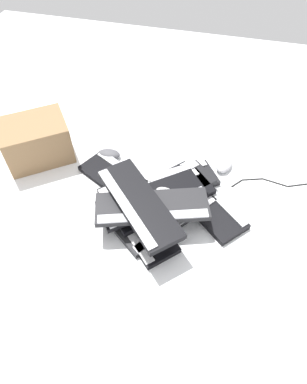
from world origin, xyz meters
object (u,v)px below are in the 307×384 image
(keyboard_9, at_px, (138,203))
(keyboard_8, at_px, (152,207))
(keyboard_0, at_px, (168,184))
(keyboard_6, at_px, (166,192))
(cardboard_box, at_px, (36,141))
(keyboard_2, at_px, (136,219))
(keyboard_4, at_px, (202,199))
(keyboard_1, at_px, (123,183))
(keyboard_5, at_px, (163,200))
(mouse_3, at_px, (194,200))
(keyboard_3, at_px, (168,216))
(mouse_0, at_px, (224,165))
(mouse_4, at_px, (167,195))
(keyboard_7, at_px, (152,199))
(mouse_2, at_px, (109,154))
(mouse_1, at_px, (140,212))

(keyboard_9, bearing_deg, keyboard_8, -74.08)
(keyboard_0, distance_m, keyboard_6, 0.07)
(keyboard_8, bearing_deg, cardboard_box, 67.96)
(keyboard_2, bearing_deg, keyboard_4, -55.99)
(keyboard_1, distance_m, keyboard_2, 0.21)
(keyboard_5, xyz_separation_m, keyboard_6, (0.05, -0.00, 0.00))
(mouse_3, xyz_separation_m, cardboard_box, (0.13, 0.77, 0.05))
(keyboard_3, bearing_deg, mouse_0, -29.08)
(keyboard_9, bearing_deg, keyboard_3, -64.28)
(mouse_4, distance_m, cardboard_box, 0.68)
(keyboard_4, bearing_deg, mouse_3, 140.54)
(keyboard_7, bearing_deg, keyboard_9, 154.37)
(mouse_0, bearing_deg, keyboard_3, -12.22)
(keyboard_0, xyz_separation_m, mouse_3, (-0.09, -0.13, 0.04))
(keyboard_3, bearing_deg, keyboard_7, 72.60)
(keyboard_2, distance_m, keyboard_9, 0.12)
(keyboard_9, relative_size, mouse_0, 3.83)
(keyboard_1, height_order, keyboard_7, keyboard_7)
(keyboard_0, distance_m, keyboard_3, 0.17)
(keyboard_8, bearing_deg, keyboard_5, -13.49)
(mouse_4, bearing_deg, keyboard_5, -158.96)
(keyboard_8, bearing_deg, keyboard_9, 105.92)
(keyboard_5, bearing_deg, keyboard_0, -0.08)
(mouse_0, distance_m, mouse_4, 0.37)
(mouse_4, bearing_deg, keyboard_4, 48.50)
(keyboard_4, relative_size, mouse_2, 3.88)
(keyboard_9, xyz_separation_m, mouse_3, (0.13, -0.20, -0.08))
(mouse_1, bearing_deg, keyboard_8, -106.79)
(keyboard_3, relative_size, mouse_2, 4.00)
(keyboard_1, distance_m, keyboard_7, 0.20)
(keyboard_5, distance_m, mouse_1, 0.11)
(keyboard_5, bearing_deg, mouse_1, 140.23)
(keyboard_0, distance_m, keyboard_8, 0.23)
(keyboard_8, relative_size, mouse_1, 4.23)
(keyboard_0, height_order, keyboard_4, same)
(keyboard_1, distance_m, keyboard_5, 0.21)
(mouse_1, height_order, mouse_2, mouse_1)
(keyboard_2, xyz_separation_m, mouse_2, (0.33, 0.23, 0.01))
(keyboard_5, distance_m, mouse_0, 0.37)
(keyboard_3, distance_m, keyboard_6, 0.11)
(keyboard_4, height_order, mouse_1, mouse_1)
(mouse_4, bearing_deg, keyboard_2, -114.42)
(keyboard_8, relative_size, cardboard_box, 1.59)
(keyboard_4, xyz_separation_m, keyboard_5, (-0.07, 0.16, 0.03))
(keyboard_6, relative_size, keyboard_7, 0.98)
(keyboard_8, xyz_separation_m, mouse_1, (0.00, 0.05, -0.05))
(keyboard_0, bearing_deg, mouse_0, -52.34)
(keyboard_8, xyz_separation_m, mouse_3, (0.12, -0.15, -0.05))
(keyboard_0, distance_m, mouse_2, 0.34)
(keyboard_5, relative_size, mouse_0, 3.82)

